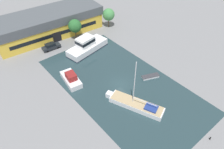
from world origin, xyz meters
TOP-DOWN VIEW (x-y plane):
  - ground_plane at (0.00, 0.00)m, footprint 440.00×440.00m
  - water_canal at (0.00, 0.00)m, footprint 20.12×37.82m
  - warehouse_building at (-1.36, 29.31)m, footprint 30.99×13.23m
  - quay_tree_near_building at (2.94, 22.07)m, footprint 3.60×3.60m
  - quay_tree_by_water at (14.43, 21.74)m, footprint 3.58×3.58m
  - parked_car at (-4.92, 21.89)m, footprint 4.81×2.14m
  - sailboat_moored at (-1.86, -6.56)m, footprint 6.53×11.65m
  - motor_cruiser at (1.89, 15.24)m, footprint 11.88×6.02m
  - small_dinghy at (6.69, -2.59)m, footprint 4.16×2.68m
  - cabin_boat at (-7.69, 7.48)m, footprint 3.54×6.58m
  - mooring_bollard at (2.66, -19.84)m, footprint 0.22×0.22m

SIDE VIEW (x-z plane):
  - ground_plane at x=0.00m, z-range 0.00..0.00m
  - water_canal at x=0.00m, z-range 0.00..0.01m
  - small_dinghy at x=6.69m, z-range 0.01..0.60m
  - mooring_bollard at x=2.66m, z-range 0.02..0.69m
  - sailboat_moored at x=-1.86m, z-range -4.69..5.97m
  - parked_car at x=-4.92m, z-range 0.00..1.71m
  - cabin_boat at x=-7.69m, z-range -0.36..2.20m
  - motor_cruiser at x=1.89m, z-range -0.57..3.54m
  - warehouse_building at x=-1.36m, z-range 0.04..6.54m
  - quay_tree_by_water at x=14.43m, z-range 1.06..6.78m
  - quay_tree_near_building at x=2.94m, z-range 1.10..6.92m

